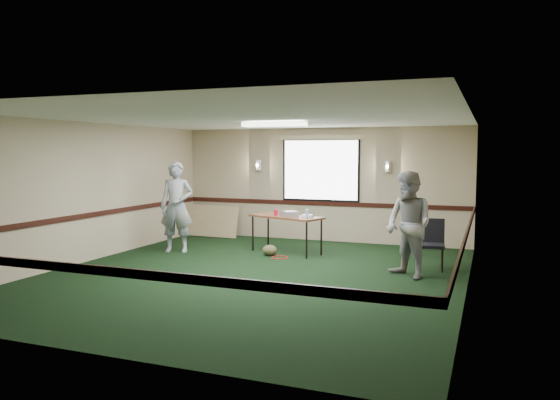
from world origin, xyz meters
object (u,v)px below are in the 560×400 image
(projector, at_px, (290,214))
(folding_table, at_px, (286,219))
(conference_chair, at_px, (432,240))
(person_left, at_px, (177,207))
(person_right, at_px, (409,225))

(projector, bearing_deg, folding_table, -174.46)
(conference_chair, bearing_deg, person_left, 176.27)
(folding_table, bearing_deg, conference_chair, 8.76)
(projector, height_order, conference_chair, conference_chair)
(projector, xyz_separation_m, conference_chair, (2.92, -0.44, -0.31))
(conference_chair, height_order, person_right, person_right)
(folding_table, xyz_separation_m, person_right, (2.73, -1.39, 0.17))
(folding_table, relative_size, person_right, 0.94)
(folding_table, bearing_deg, person_right, -8.45)
(folding_table, relative_size, conference_chair, 1.86)
(conference_chair, xyz_separation_m, person_right, (-0.30, -0.87, 0.37))
(folding_table, xyz_separation_m, person_left, (-2.22, -0.72, 0.23))
(person_left, bearing_deg, conference_chair, -15.05)
(conference_chair, bearing_deg, folding_table, 164.29)
(folding_table, height_order, conference_chair, conference_chair)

